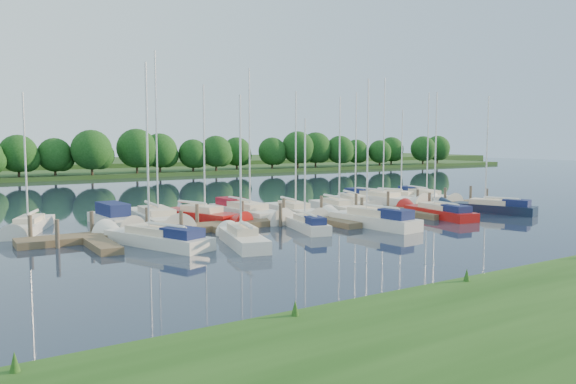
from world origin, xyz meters
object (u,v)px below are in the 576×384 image
sailboat_s_2 (307,226)px  dock (318,219)px  motorboat (114,220)px  sailboat_n_5 (294,212)px  sailboat_n_0 (29,227)px

sailboat_s_2 → dock: bearing=57.9°
motorboat → sailboat_s_2: sailboat_s_2 is taller
sailboat_n_5 → sailboat_s_2: size_ratio=1.31×
sailboat_n_0 → motorboat: bearing=-163.3°
motorboat → sailboat_n_0: bearing=-10.6°
motorboat → sailboat_n_5: 13.53m
dock → sailboat_n_0: (-18.46, 6.53, 0.07)m
sailboat_n_5 → dock: bearing=93.8°
dock → motorboat: motorboat is taller
sailboat_s_2 → sailboat_n_0: bearing=162.2°
dock → sailboat_n_0: size_ratio=4.32×
dock → sailboat_s_2: bearing=-135.8°
sailboat_n_0 → motorboat: sailboat_n_0 is taller
dock → sailboat_s_2: 4.22m
dock → motorboat: (-13.10, 6.04, 0.19)m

